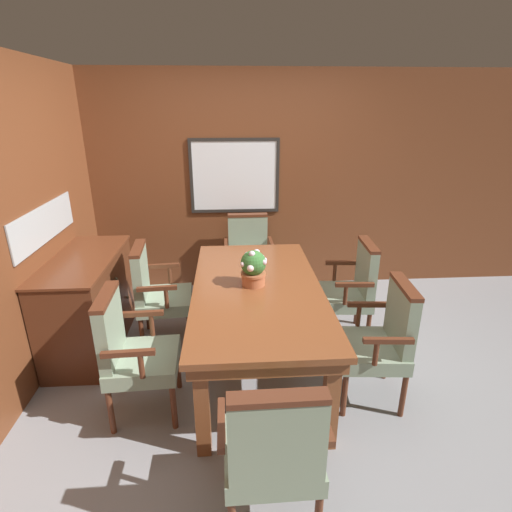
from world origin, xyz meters
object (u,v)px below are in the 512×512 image
at_px(chair_head_far, 248,253).
at_px(potted_plant, 253,268).
at_px(chair_head_near, 273,449).
at_px(chair_left_far, 156,291).
at_px(chair_right_near, 381,338).
at_px(chair_right_far, 351,287).
at_px(dining_table, 257,297).
at_px(chair_left_near, 131,349).
at_px(sideboard_cabinet, 89,302).

height_order(chair_head_far, potted_plant, potted_plant).
xyz_separation_m(chair_head_far, chair_head_near, (-0.01, -2.73, 0.00)).
bearing_deg(chair_left_far, chair_right_near, -121.43).
distance_m(chair_left_far, potted_plant, 1.03).
relative_size(chair_left_far, chair_right_far, 1.00).
xyz_separation_m(chair_right_near, chair_right_far, (0.03, 0.86, 0.00)).
height_order(dining_table, chair_right_near, chair_right_near).
xyz_separation_m(chair_left_near, sideboard_cabinet, (-0.57, 0.89, -0.08)).
height_order(chair_head_near, sideboard_cabinet, chair_head_near).
height_order(chair_head_near, chair_right_far, same).
bearing_deg(chair_left_far, potted_plant, -120.72).
distance_m(chair_right_near, potted_plant, 1.08).
bearing_deg(chair_left_near, chair_head_far, -28.66).
distance_m(chair_right_far, sideboard_cabinet, 2.37).
bearing_deg(chair_right_near, chair_left_near, -84.62).
height_order(potted_plant, sideboard_cabinet, potted_plant).
height_order(chair_right_near, chair_right_far, same).
xyz_separation_m(chair_right_near, sideboard_cabinet, (-2.34, 0.86, -0.08)).
bearing_deg(chair_head_far, chair_left_far, -134.90).
distance_m(chair_left_near, potted_plant, 1.07).
xyz_separation_m(chair_right_far, potted_plant, (-0.93, -0.39, 0.38)).
bearing_deg(potted_plant, chair_head_near, -89.55).
height_order(chair_left_near, chair_head_near, same).
xyz_separation_m(chair_left_far, potted_plant, (0.85, -0.42, 0.38)).
xyz_separation_m(dining_table, chair_right_far, (0.90, 0.42, -0.14)).
distance_m(chair_head_far, chair_right_near, 2.00).
relative_size(chair_left_far, potted_plant, 3.13).
xyz_separation_m(chair_left_far, chair_right_far, (1.78, -0.04, 0.00)).
relative_size(chair_head_far, chair_head_near, 1.00).
bearing_deg(potted_plant, chair_head_far, 88.96).
bearing_deg(chair_head_near, chair_head_far, -90.95).
bearing_deg(potted_plant, chair_right_near, -27.82).
bearing_deg(chair_right_far, potted_plant, -63.63).
height_order(chair_right_near, sideboard_cabinet, chair_right_near).
height_order(chair_right_near, potted_plant, potted_plant).
bearing_deg(chair_right_far, chair_head_far, -132.41).
bearing_deg(chair_left_far, sideboard_cabinet, 89.31).
bearing_deg(potted_plant, chair_left_far, 153.56).
bearing_deg(chair_head_far, dining_table, -90.49).
relative_size(potted_plant, sideboard_cabinet, 0.24).
relative_size(chair_head_far, chair_left_far, 1.00).
relative_size(dining_table, chair_left_near, 2.11).
relative_size(chair_head_near, chair_right_far, 1.00).
bearing_deg(sideboard_cabinet, chair_left_near, -57.12).
height_order(chair_left_far, chair_right_far, same).
height_order(chair_left_near, chair_right_near, same).
distance_m(dining_table, chair_right_far, 1.00).
distance_m(chair_head_far, chair_right_far, 1.30).
bearing_deg(chair_head_near, chair_left_near, -46.37).
height_order(chair_left_far, potted_plant, potted_plant).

